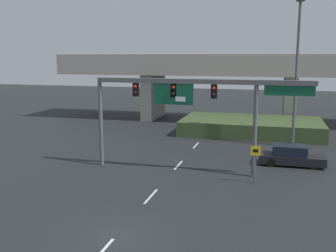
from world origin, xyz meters
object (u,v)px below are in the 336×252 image
Objects in this scene: highway_light_pole_near at (297,70)px; parked_sedan_near_right at (291,156)px; speed_limit_sign at (255,159)px; signal_gantry at (190,98)px.

parked_sedan_near_right is at bearing -93.39° from highway_light_pole_near.
speed_limit_sign is 0.53× the size of parked_sedan_near_right.
highway_light_pole_near is 8.77m from parked_sedan_near_right.
highway_light_pole_near is at bearing 54.02° from signal_gantry.
speed_limit_sign is 0.20× the size of highway_light_pole_near.
highway_light_pole_near is (7.23, 9.96, 1.53)m from signal_gantry.
signal_gantry is at bearing -152.42° from parked_sedan_near_right.
signal_gantry is 3.15× the size of parked_sedan_near_right.
parked_sedan_near_right is (2.36, 4.99, -0.93)m from speed_limit_sign.
speed_limit_sign is at bearing -17.27° from signal_gantry.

